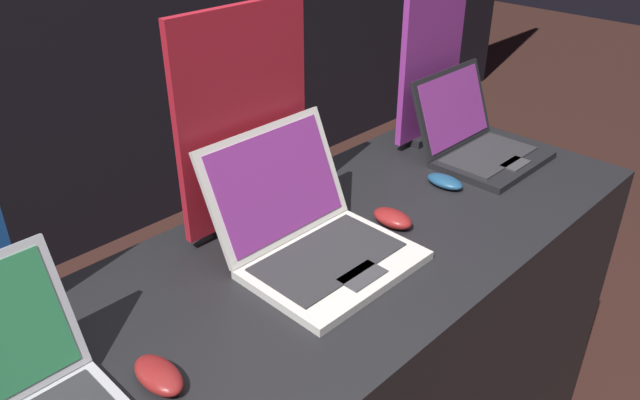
% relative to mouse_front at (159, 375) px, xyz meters
% --- Properties ---
extents(mouse_front, '(0.06, 0.12, 0.04)m').
position_rel_mouse_front_xyz_m(mouse_front, '(0.00, 0.00, 0.00)').
color(mouse_front, maroon).
rests_on(mouse_front, display_counter).
extents(laptop_middle, '(0.37, 0.38, 0.27)m').
position_rel_mouse_front_xyz_m(laptop_middle, '(0.46, 0.09, 0.04)').
color(laptop_middle, silver).
rests_on(laptop_middle, display_counter).
extents(mouse_middle, '(0.06, 0.11, 0.04)m').
position_rel_mouse_front_xyz_m(mouse_middle, '(0.69, 0.04, 0.00)').
color(mouse_middle, maroon).
rests_on(mouse_middle, display_counter).
extents(promo_stand_middle, '(0.37, 0.07, 0.53)m').
position_rel_mouse_front_xyz_m(promo_stand_middle, '(0.46, 0.30, 0.24)').
color(promo_stand_middle, black).
rests_on(promo_stand_middle, display_counter).
extents(laptop_back, '(0.33, 0.32, 0.24)m').
position_rel_mouse_front_xyz_m(laptop_back, '(1.17, 0.11, 0.04)').
color(laptop_back, black).
rests_on(laptop_back, display_counter).
extents(mouse_back, '(0.06, 0.11, 0.03)m').
position_rel_mouse_front_xyz_m(mouse_back, '(0.95, 0.06, -0.00)').
color(mouse_back, navy).
rests_on(mouse_back, display_counter).
extents(promo_stand_back, '(0.28, 0.07, 0.46)m').
position_rel_mouse_front_xyz_m(promo_stand_back, '(1.17, 0.29, 0.20)').
color(promo_stand_back, black).
rests_on(promo_stand_back, display_counter).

